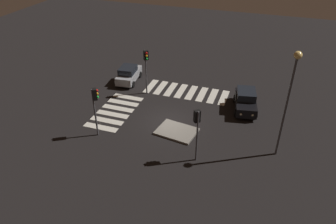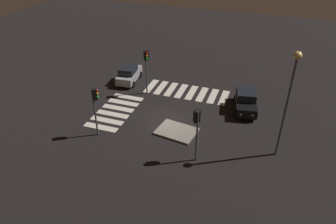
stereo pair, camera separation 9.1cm
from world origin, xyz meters
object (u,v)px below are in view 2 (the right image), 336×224
(car_black, at_px, (246,101))
(traffic_light_north, at_px, (95,101))
(car_silver, at_px, (129,74))
(street_lamp, at_px, (290,90))
(traffic_light_east, at_px, (146,62))
(traffic_island, at_px, (177,131))
(traffic_light_west, at_px, (197,123))

(car_black, distance_m, traffic_light_north, 14.15)
(car_silver, relative_size, street_lamp, 0.50)
(traffic_light_east, xyz_separation_m, traffic_light_north, (1.12, 8.13, -0.26))
(car_silver, bearing_deg, traffic_light_east, -129.38)
(traffic_island, height_order, street_lamp, street_lamp)
(traffic_island, distance_m, street_lamp, 10.07)
(traffic_light_east, bearing_deg, car_black, 49.39)
(traffic_island, height_order, traffic_light_west, traffic_light_west)
(car_black, bearing_deg, traffic_light_north, -64.00)
(traffic_light_east, relative_size, traffic_light_north, 1.08)
(traffic_light_north, distance_m, street_lamp, 14.84)
(traffic_island, xyz_separation_m, traffic_light_east, (5.04, -5.67, 3.53))
(traffic_island, relative_size, car_silver, 0.85)
(traffic_island, height_order, traffic_light_east, traffic_light_east)
(car_black, xyz_separation_m, traffic_light_west, (2.66, 8.70, 2.37))
(car_black, relative_size, street_lamp, 0.54)
(car_silver, relative_size, traffic_light_east, 0.90)
(traffic_light_east, bearing_deg, traffic_light_north, -49.21)
(car_black, bearing_deg, car_silver, -108.51)
(traffic_island, height_order, traffic_light_north, traffic_light_north)
(street_lamp, bearing_deg, car_black, -61.82)
(traffic_light_north, bearing_deg, car_black, -1.81)
(traffic_light_west, bearing_deg, traffic_island, -0.92)
(traffic_island, xyz_separation_m, traffic_light_north, (6.16, 2.47, 3.27))
(traffic_island, distance_m, traffic_light_west, 4.96)
(car_silver, distance_m, traffic_light_east, 4.54)
(car_silver, xyz_separation_m, car_black, (-13.13, 1.88, 0.05))
(traffic_island, xyz_separation_m, traffic_light_west, (-2.41, 2.90, 3.23))
(car_silver, distance_m, traffic_light_north, 10.61)
(car_silver, bearing_deg, car_black, -103.85)
(car_black, bearing_deg, traffic_light_west, -27.37)
(car_black, height_order, traffic_light_east, traffic_light_east)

